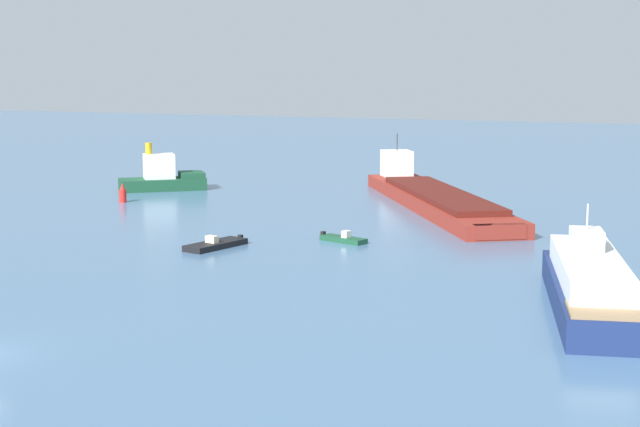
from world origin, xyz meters
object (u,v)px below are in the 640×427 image
small_motorboat (343,239)px  channel_buoy_red (123,194)px  cargo_barge (433,197)px  tugboat (164,178)px  white_riverboat (589,285)px  fishing_skiff (216,244)px

small_motorboat → channel_buoy_red: (-27.15, 11.06, 0.59)m
cargo_barge → channel_buoy_red: (-28.19, -8.93, -0.12)m
tugboat → channel_buoy_red: (1.52, -9.61, -0.47)m
white_riverboat → channel_buoy_red: size_ratio=8.97×
small_motorboat → fishing_skiff: bearing=-142.7°
channel_buoy_red → small_motorboat: bearing=-22.2°
white_riverboat → channel_buoy_red: white_riverboat is taller
fishing_skiff → cargo_barge: bearing=71.6°
white_riverboat → fishing_skiff: bearing=164.2°
cargo_barge → channel_buoy_red: 29.57m
small_motorboat → channel_buoy_red: 29.33m
tugboat → channel_buoy_red: tugboat is taller
white_riverboat → tugboat: 58.76m
small_motorboat → channel_buoy_red: size_ratio=2.10×
cargo_barge → tugboat: size_ratio=3.47×
small_motorboat → cargo_barge: bearing=87.0°
fishing_skiff → cargo_barge: size_ratio=0.17×
cargo_barge → channel_buoy_red: bearing=-162.4°
cargo_barge → tugboat: (-29.70, 0.67, 0.35)m
small_motorboat → channel_buoy_red: channel_buoy_red is taller
fishing_skiff → small_motorboat: bearing=37.3°
white_riverboat → channel_buoy_red: bearing=152.3°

